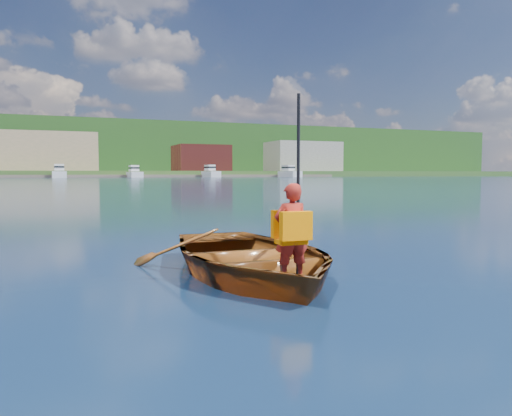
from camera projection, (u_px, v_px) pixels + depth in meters
name	position (u px, v px, depth m)	size (l,w,h in m)	color
ground	(194.00, 276.00, 6.08)	(600.00, 600.00, 0.00)	#142842
rowboat	(249.00, 257.00, 6.11)	(2.65, 3.67, 0.75)	brown
child_paddler	(291.00, 230.00, 5.30)	(0.39, 0.34, 2.01)	#A02219
shoreline	(62.00, 153.00, 224.95)	(400.00, 140.00, 22.00)	#3E5427
dock	(98.00, 176.00, 146.72)	(160.00, 11.81, 0.80)	brown
waterfront_buildings	(37.00, 152.00, 155.84)	(202.00, 16.00, 14.00)	brown
marina_yachts	(74.00, 173.00, 139.87)	(141.25, 13.02, 4.38)	silver
hillside_trees	(60.00, 136.00, 226.88)	(310.12, 60.38, 20.75)	#382314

